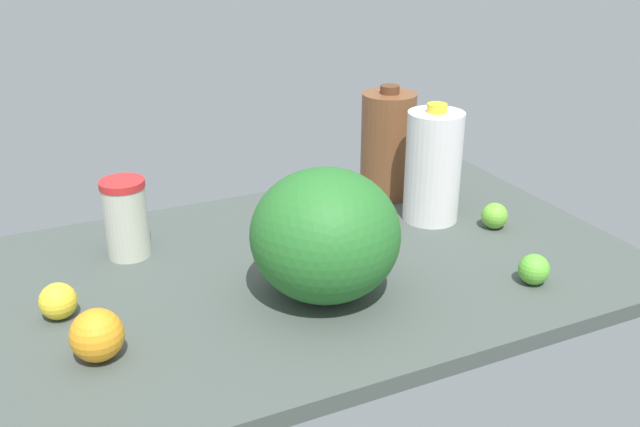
{
  "coord_description": "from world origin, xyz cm",
  "views": [
    {
      "loc": [
        52.14,
        110.73,
        66.73
      ],
      "look_at": [
        0.0,
        0.0,
        13.0
      ],
      "focal_mm": 40.0,
      "sensor_mm": 36.0,
      "label": 1
    }
  ],
  "objects": [
    {
      "name": "chocolate_milk_jug",
      "position": [
        -28.6,
        -24.15,
        15.32
      ],
      "size": [
        12.4,
        12.4,
        26.2
      ],
      "color": "brown",
      "rests_on": "countertop"
    },
    {
      "name": "lemon_by_jug",
      "position": [
        47.93,
        0.27,
        6.11
      ],
      "size": [
        6.22,
        6.22,
        6.22
      ],
      "primitive_type": "sphere",
      "color": "yellow",
      "rests_on": "countertop"
    },
    {
      "name": "watermelon",
      "position": [
        4.59,
        11.84,
        14.55
      ],
      "size": [
        25.87,
        25.87,
        23.1
      ],
      "primitive_type": "ellipsoid",
      "color": "#276E29",
      "rests_on": "countertop"
    },
    {
      "name": "orange_beside_bowl",
      "position": [
        43.91,
        14.67,
        7.09
      ],
      "size": [
        8.18,
        8.18,
        8.18
      ],
      "primitive_type": "sphere",
      "color": "orange",
      "rests_on": "countertop"
    },
    {
      "name": "countertop",
      "position": [
        0.0,
        0.0,
        1.5
      ],
      "size": [
        120.0,
        76.0,
        3.0
      ],
      "primitive_type": "cube",
      "color": "#434C47",
      "rests_on": "ground"
    },
    {
      "name": "tumbler_cup",
      "position": [
        32.69,
        -18.3,
        10.86
      ],
      "size": [
        8.59,
        8.59,
        15.65
      ],
      "color": "beige",
      "rests_on": "countertop"
    },
    {
      "name": "lime_near_front",
      "position": [
        -31.25,
        24.4,
        5.83
      ],
      "size": [
        5.66,
        5.66,
        5.66
      ],
      "primitive_type": "sphere",
      "color": "#5EB836",
      "rests_on": "countertop"
    },
    {
      "name": "lime_far_back",
      "position": [
        -39.95,
        1.94,
        5.78
      ],
      "size": [
        5.56,
        5.56,
        5.56
      ],
      "primitive_type": "sphere",
      "color": "#6AB635",
      "rests_on": "countertop"
    },
    {
      "name": "milk_jug",
      "position": [
        -30.38,
        -8.04,
        15.07
      ],
      "size": [
        11.91,
        11.91,
        25.71
      ],
      "color": "white",
      "rests_on": "countertop"
    }
  ]
}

